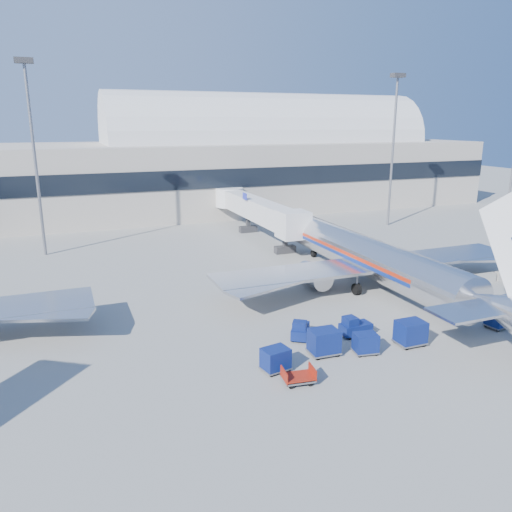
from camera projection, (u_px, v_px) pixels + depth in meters
name	position (u px, v px, depth m)	size (l,w,h in m)	color
ground	(302.00, 319.00, 41.09)	(260.00, 260.00, 0.00)	gray
terminal	(84.00, 172.00, 84.63)	(170.00, 28.15, 21.00)	#B2AA9E
airliner_main	(375.00, 259.00, 47.91)	(32.00, 37.26, 12.07)	silver
jetbridge_near	(253.00, 208.00, 70.45)	(4.40, 27.50, 6.25)	silver
mast_west	(32.00, 130.00, 57.15)	(2.00, 1.20, 22.60)	slate
mast_east	(394.00, 128.00, 74.81)	(2.00, 1.20, 22.60)	slate
barrier_near	(457.00, 282.00, 49.13)	(3.00, 0.55, 0.90)	#9E9E96
barrier_mid	(483.00, 278.00, 50.30)	(3.00, 0.55, 0.90)	#9E9E96
barrier_far	(507.00, 275.00, 51.46)	(3.00, 0.55, 0.90)	#9E9E96
tug_lead	(354.00, 327.00, 37.74)	(2.43, 1.29, 1.55)	#0B1954
tug_right	(473.00, 302.00, 42.87)	(2.59, 1.67, 1.56)	#0B1954
tug_left	(300.00, 330.00, 37.24)	(2.25, 2.57, 1.51)	#0B1954
cart_train_a	(366.00, 343.00, 34.76)	(1.85, 1.52, 1.47)	#0B1954
cart_train_b	(324.00, 342.00, 34.54)	(2.14, 1.67, 1.83)	#0B1954
cart_train_c	(276.00, 359.00, 32.30)	(1.99, 1.65, 1.57)	#0B1954
cart_solo_near	(411.00, 332.00, 36.05)	(2.08, 1.59, 1.83)	#0B1954
cart_solo_far	(499.00, 317.00, 39.17)	(2.03, 1.65, 1.63)	#0B1954
cart_open_red	(299.00, 378.00, 30.86)	(2.09, 1.59, 0.52)	slate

